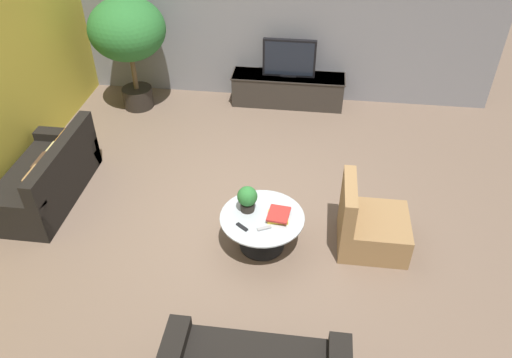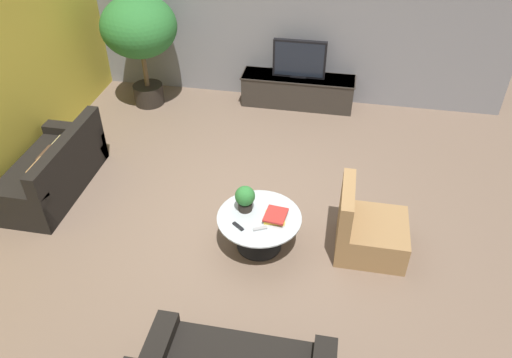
# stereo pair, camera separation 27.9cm
# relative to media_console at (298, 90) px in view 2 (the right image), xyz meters

# --- Properties ---
(ground_plane) EXTENTS (24.00, 24.00, 0.00)m
(ground_plane) POSITION_rel_media_console_xyz_m (-0.32, -2.94, -0.28)
(ground_plane) COLOR brown
(back_wall_stone) EXTENTS (7.40, 0.12, 3.00)m
(back_wall_stone) POSITION_rel_media_console_xyz_m (-0.32, 0.32, 1.22)
(back_wall_stone) COLOR slate
(back_wall_stone) RESTS_ON ground
(media_console) EXTENTS (1.91, 0.50, 0.53)m
(media_console) POSITION_rel_media_console_xyz_m (0.00, 0.00, 0.00)
(media_console) COLOR #2D2823
(media_console) RESTS_ON ground
(television) EXTENTS (0.87, 0.13, 0.63)m
(television) POSITION_rel_media_console_xyz_m (0.00, -0.00, 0.57)
(television) COLOR black
(television) RESTS_ON media_console
(coffee_table) EXTENTS (0.97, 0.97, 0.45)m
(coffee_table) POSITION_rel_media_console_xyz_m (-0.04, -3.47, 0.04)
(coffee_table) COLOR black
(coffee_table) RESTS_ON ground
(couch_by_wall) EXTENTS (0.84, 1.71, 0.84)m
(couch_by_wall) POSITION_rel_media_console_xyz_m (-2.94, -2.92, 0.02)
(couch_by_wall) COLOR black
(couch_by_wall) RESTS_ON ground
(armchair_wicker) EXTENTS (0.80, 0.76, 0.86)m
(armchair_wicker) POSITION_rel_media_console_xyz_m (1.20, -3.28, -0.00)
(armchair_wicker) COLOR olive
(armchair_wicker) RESTS_ON ground
(potted_palm_tall) EXTENTS (1.21, 1.21, 1.85)m
(potted_palm_tall) POSITION_rel_media_console_xyz_m (-2.53, -0.41, 1.02)
(potted_palm_tall) COLOR black
(potted_palm_tall) RESTS_ON ground
(potted_plant_tabletop) EXTENTS (0.23, 0.23, 0.32)m
(potted_plant_tabletop) POSITION_rel_media_console_xyz_m (-0.22, -3.38, 0.35)
(potted_plant_tabletop) COLOR black
(potted_plant_tabletop) RESTS_ON coffee_table
(book_stack) EXTENTS (0.27, 0.31, 0.06)m
(book_stack) POSITION_rel_media_console_xyz_m (0.15, -3.47, 0.21)
(book_stack) COLOR gold
(book_stack) RESTS_ON coffee_table
(remote_black) EXTENTS (0.15, 0.13, 0.02)m
(remote_black) POSITION_rel_media_console_xyz_m (-0.24, -3.68, 0.19)
(remote_black) COLOR black
(remote_black) RESTS_ON coffee_table
(remote_silver) EXTENTS (0.16, 0.11, 0.02)m
(remote_silver) POSITION_rel_media_console_xyz_m (0.01, -3.67, 0.19)
(remote_silver) COLOR gray
(remote_silver) RESTS_ON coffee_table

